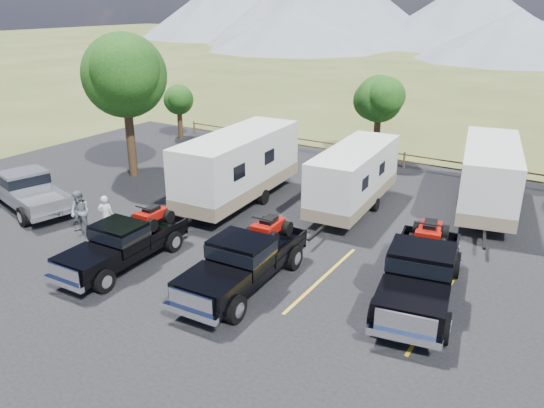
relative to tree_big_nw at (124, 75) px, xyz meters
The scene contains 17 objects.
ground 16.44m from the tree_big_nw, 35.73° to the right, with size 320.00×320.00×0.00m, color #3F4C20.
asphalt_lot 14.99m from the tree_big_nw, 25.65° to the right, with size 44.00×34.00×0.04m, color black.
stall_lines 14.61m from the tree_big_nw, 21.83° to the right, with size 12.12×5.50×0.01m.
tree_big_nw is the anchor object (origin of this frame).
tree_north 14.61m from the tree_big_nw, 43.53° to the left, with size 3.46×3.24×5.25m.
tree_nw_small 9.15m from the tree_big_nw, 113.52° to the left, with size 2.59×2.43×3.85m.
rail_fence 18.06m from the tree_big_nw, 33.08° to the left, with size 36.12×0.12×1.00m.
mountain_range 97.10m from the tree_big_nw, 87.10° to the left, with size 209.00×71.00×20.00m.
rig_left 11.99m from the tree_big_nw, 45.57° to the right, with size 2.15×5.71×1.88m.
rig_center 14.93m from the tree_big_nw, 28.77° to the right, with size 2.42×6.26×2.06m.
rig_right 18.96m from the tree_big_nw, 14.22° to the right, with size 3.19×6.82×2.19m.
trailer_left 8.46m from the tree_big_nw, ahead, with size 3.08×9.87×3.42m.
trailer_center 13.41m from the tree_big_nw, ahead, with size 2.70×8.59×2.98m.
trailer_right 19.08m from the tree_big_nw, 14.89° to the left, with size 3.76×9.22×3.19m.
pickup_silver 7.88m from the tree_big_nw, 92.97° to the right, with size 6.47×3.43×1.85m.
person_a 9.52m from the tree_big_nw, 51.56° to the right, with size 0.65×0.43×1.78m, color silver.
person_b 9.23m from the tree_big_nw, 59.70° to the right, with size 0.91×0.71×1.86m, color slate.
Camera 1 is at (9.32, -11.13, 9.34)m, focal length 35.00 mm.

